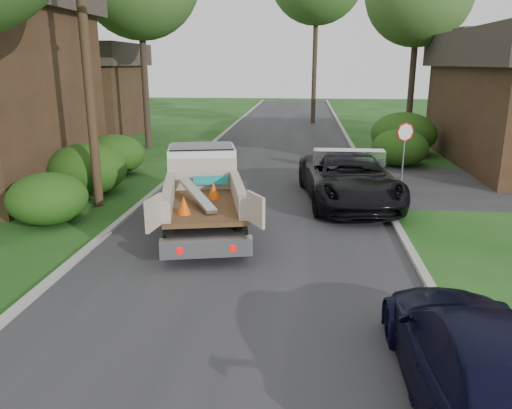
{
  "coord_description": "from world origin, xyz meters",
  "views": [
    {
      "loc": [
        1.34,
        -10.62,
        4.62
      ],
      "look_at": [
        0.17,
        1.42,
        1.2
      ],
      "focal_mm": 35.0,
      "sensor_mm": 36.0,
      "label": 1
    }
  ],
  "objects_px": {
    "flatbed_truck": "(203,184)",
    "navy_suv": "(478,358)",
    "stop_sign": "(405,140)",
    "house_left_far": "(81,88)",
    "black_pickup": "(349,178)",
    "utility_pole": "(85,45)"
  },
  "relations": [
    {
      "from": "house_left_far",
      "to": "flatbed_truck",
      "type": "xyz_separation_m",
      "value": [
        11.88,
        -18.44,
        -1.87
      ]
    },
    {
      "from": "house_left_far",
      "to": "black_pickup",
      "type": "distance_m",
      "value": 22.84
    },
    {
      "from": "utility_pole",
      "to": "black_pickup",
      "type": "relative_size",
      "value": 1.62
    },
    {
      "from": "house_left_far",
      "to": "navy_suv",
      "type": "bearing_deg",
      "value": -56.7
    },
    {
      "from": "flatbed_truck",
      "to": "utility_pole",
      "type": "bearing_deg",
      "value": 147.4
    },
    {
      "from": "utility_pole",
      "to": "navy_suv",
      "type": "xyz_separation_m",
      "value": [
        9.28,
        -9.32,
        -4.45
      ]
    },
    {
      "from": "stop_sign",
      "to": "navy_suv",
      "type": "height_order",
      "value": "stop_sign"
    },
    {
      "from": "flatbed_truck",
      "to": "stop_sign",
      "type": "bearing_deg",
      "value": 26.21
    },
    {
      "from": "house_left_far",
      "to": "navy_suv",
      "type": "distance_m",
      "value": 31.59
    },
    {
      "from": "flatbed_truck",
      "to": "black_pickup",
      "type": "distance_m",
      "value": 5.26
    },
    {
      "from": "utility_pole",
      "to": "house_left_far",
      "type": "relative_size",
      "value": 1.32
    },
    {
      "from": "flatbed_truck",
      "to": "navy_suv",
      "type": "distance_m",
      "value": 9.59
    },
    {
      "from": "black_pickup",
      "to": "utility_pole",
      "type": "bearing_deg",
      "value": -178.14
    },
    {
      "from": "flatbed_truck",
      "to": "navy_suv",
      "type": "bearing_deg",
      "value": -67.89
    },
    {
      "from": "house_left_far",
      "to": "black_pickup",
      "type": "xyz_separation_m",
      "value": [
        16.39,
        -15.75,
        -2.19
      ]
    },
    {
      "from": "navy_suv",
      "to": "house_left_far",
      "type": "bearing_deg",
      "value": -57.16
    },
    {
      "from": "flatbed_truck",
      "to": "black_pickup",
      "type": "relative_size",
      "value": 0.98
    },
    {
      "from": "house_left_far",
      "to": "navy_suv",
      "type": "relative_size",
      "value": 1.53
    },
    {
      "from": "house_left_far",
      "to": "black_pickup",
      "type": "bearing_deg",
      "value": -43.87
    },
    {
      "from": "stop_sign",
      "to": "flatbed_truck",
      "type": "distance_m",
      "value": 8.75
    },
    {
      "from": "black_pickup",
      "to": "navy_suv",
      "type": "xyz_separation_m",
      "value": [
        0.91,
        -10.58,
        -0.14
      ]
    },
    {
      "from": "utility_pole",
      "to": "black_pickup",
      "type": "bearing_deg",
      "value": 8.6
    }
  ]
}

